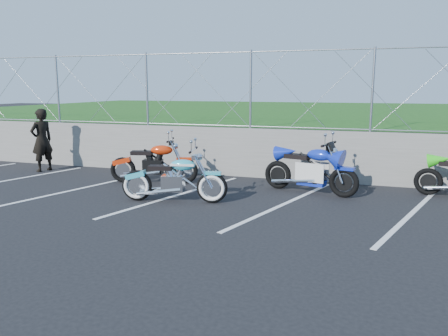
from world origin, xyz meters
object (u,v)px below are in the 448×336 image
(naked_orange, at_px, (155,164))
(sportbike_blue, at_px, (311,171))
(cruiser_turquoise, at_px, (175,181))
(person_standing, at_px, (42,140))

(naked_orange, bearing_deg, sportbike_blue, -12.48)
(cruiser_turquoise, xyz_separation_m, person_standing, (-4.99, 1.95, 0.44))
(person_standing, bearing_deg, naked_orange, 101.50)
(cruiser_turquoise, xyz_separation_m, sportbike_blue, (2.59, 1.65, 0.05))
(sportbike_blue, bearing_deg, person_standing, -167.52)
(cruiser_turquoise, relative_size, sportbike_blue, 1.01)
(cruiser_turquoise, distance_m, sportbike_blue, 3.07)
(cruiser_turquoise, distance_m, naked_orange, 1.95)
(cruiser_turquoise, height_order, person_standing, person_standing)
(cruiser_turquoise, relative_size, naked_orange, 1.03)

